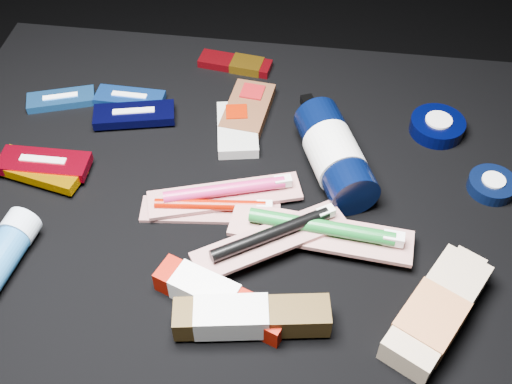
# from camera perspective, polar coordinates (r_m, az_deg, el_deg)

# --- Properties ---
(ground) EXTENTS (3.00, 3.00, 0.00)m
(ground) POSITION_cam_1_polar(r_m,az_deg,el_deg) (1.24, -0.77, -13.30)
(ground) COLOR black
(ground) RESTS_ON ground
(cloth_table) EXTENTS (0.98, 0.78, 0.40)m
(cloth_table) POSITION_cam_1_polar(r_m,az_deg,el_deg) (1.07, -0.88, -8.19)
(cloth_table) COLOR black
(cloth_table) RESTS_ON ground
(luna_bar_0) EXTENTS (0.12, 0.07, 0.01)m
(luna_bar_0) POSITION_cam_1_polar(r_m,az_deg,el_deg) (1.11, -16.93, 7.89)
(luna_bar_0) COLOR #1D549B
(luna_bar_0) RESTS_ON cloth_table
(luna_bar_1) EXTENTS (0.11, 0.04, 0.01)m
(luna_bar_1) POSITION_cam_1_polar(r_m,az_deg,el_deg) (1.08, -11.15, 8.19)
(luna_bar_1) COLOR #14429E
(luna_bar_1) RESTS_ON cloth_table
(luna_bar_2) EXTENTS (0.13, 0.08, 0.02)m
(luna_bar_2) POSITION_cam_1_polar(r_m,az_deg,el_deg) (1.04, -10.77, 6.77)
(luna_bar_2) COLOR black
(luna_bar_2) RESTS_ON cloth_table
(luna_bar_3) EXTENTS (0.14, 0.08, 0.02)m
(luna_bar_3) POSITION_cam_1_polar(r_m,az_deg,el_deg) (0.98, -18.69, 1.90)
(luna_bar_3) COLOR #D58800
(luna_bar_3) RESTS_ON cloth_table
(luna_bar_4) EXTENTS (0.13, 0.05, 0.02)m
(luna_bar_4) POSITION_cam_1_polar(r_m,az_deg,el_deg) (0.99, -18.31, 2.43)
(luna_bar_4) COLOR maroon
(luna_bar_4) RESTS_ON cloth_table
(clif_bar_0) EXTENTS (0.08, 0.13, 0.02)m
(clif_bar_0) POSITION_cam_1_polar(r_m,az_deg,el_deg) (1.04, -0.67, 7.57)
(clif_bar_0) COLOR #512D19
(clif_bar_0) RESTS_ON cloth_table
(clif_bar_1) EXTENTS (0.08, 0.12, 0.02)m
(clif_bar_1) POSITION_cam_1_polar(r_m,az_deg,el_deg) (1.01, -1.68, 5.78)
(clif_bar_1) COLOR #ABACA5
(clif_bar_1) RESTS_ON cloth_table
(power_bar) EXTENTS (0.13, 0.05, 0.02)m
(power_bar) POSITION_cam_1_polar(r_m,az_deg,el_deg) (1.13, -1.51, 11.29)
(power_bar) COLOR maroon
(power_bar) RESTS_ON cloth_table
(lotion_bottle) EXTENTS (0.13, 0.23, 0.07)m
(lotion_bottle) POSITION_cam_1_polar(r_m,az_deg,el_deg) (0.93, 6.98, 3.37)
(lotion_bottle) COLOR black
(lotion_bottle) RESTS_ON cloth_table
(cream_tin_upper) EXTENTS (0.08, 0.08, 0.03)m
(cream_tin_upper) POSITION_cam_1_polar(r_m,az_deg,el_deg) (1.04, 15.81, 5.66)
(cream_tin_upper) COLOR black
(cream_tin_upper) RESTS_ON cloth_table
(cream_tin_lower) EXTENTS (0.07, 0.07, 0.02)m
(cream_tin_lower) POSITION_cam_1_polar(r_m,az_deg,el_deg) (0.98, 20.24, 0.61)
(cream_tin_lower) COLOR black
(cream_tin_lower) RESTS_ON cloth_table
(bodywash_bottle) EXTENTS (0.14, 0.19, 0.04)m
(bodywash_bottle) POSITION_cam_1_polar(r_m,az_deg,el_deg) (0.81, 15.67, -10.33)
(bodywash_bottle) COLOR tan
(bodywash_bottle) RESTS_ON cloth_table
(deodorant_stick) EXTENTS (0.06, 0.12, 0.05)m
(deodorant_stick) POSITION_cam_1_polar(r_m,az_deg,el_deg) (0.89, -21.39, -4.89)
(deodorant_stick) COLOR #1F5991
(deodorant_stick) RESTS_ON cloth_table
(toothbrush_pack_0) EXTENTS (0.20, 0.07, 0.02)m
(toothbrush_pack_0) POSITION_cam_1_polar(r_m,az_deg,el_deg) (0.89, -3.89, -1.43)
(toothbrush_pack_0) COLOR #AEA7A3
(toothbrush_pack_0) RESTS_ON cloth_table
(toothbrush_pack_1) EXTENTS (0.22, 0.11, 0.02)m
(toothbrush_pack_1) POSITION_cam_1_polar(r_m,az_deg,el_deg) (0.90, -2.61, -0.05)
(toothbrush_pack_1) COLOR beige
(toothbrush_pack_1) RESTS_ON cloth_table
(toothbrush_pack_2) EXTENTS (0.25, 0.08, 0.03)m
(toothbrush_pack_2) POSITION_cam_1_polar(r_m,az_deg,el_deg) (0.85, 6.02, -3.45)
(toothbrush_pack_2) COLOR silver
(toothbrush_pack_2) RESTS_ON cloth_table
(toothbrush_pack_3) EXTENTS (0.20, 0.16, 0.02)m
(toothbrush_pack_3) POSITION_cam_1_polar(r_m,az_deg,el_deg) (0.83, 1.49, -3.95)
(toothbrush_pack_3) COLOR #B7B0AB
(toothbrush_pack_3) RESTS_ON cloth_table
(toothpaste_carton_red) EXTENTS (0.18, 0.10, 0.03)m
(toothpaste_carton_red) POSITION_cam_1_polar(r_m,az_deg,el_deg) (0.80, -3.63, -9.26)
(toothpaste_carton_red) COLOR #830C01
(toothpaste_carton_red) RESTS_ON cloth_table
(toothpaste_carton_green) EXTENTS (0.19, 0.07, 0.04)m
(toothpaste_carton_green) POSITION_cam_1_polar(r_m,az_deg,el_deg) (0.77, -1.02, -11.06)
(toothpaste_carton_green) COLOR #3D2B10
(toothpaste_carton_green) RESTS_ON cloth_table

